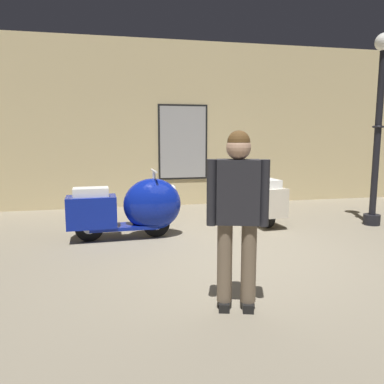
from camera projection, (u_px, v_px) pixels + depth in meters
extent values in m
plane|color=gray|center=(243.00, 257.00, 4.91)|extent=(60.00, 60.00, 0.00)
cube|color=#CCB784|center=(184.00, 125.00, 8.42)|extent=(18.00, 0.20, 3.53)
cube|color=black|center=(183.00, 142.00, 8.35)|extent=(1.09, 0.03, 1.62)
cube|color=#9E9E9E|center=(183.00, 142.00, 8.33)|extent=(1.01, 0.01, 1.54)
cylinder|color=black|center=(156.00, 223.00, 5.85)|extent=(0.42, 0.10, 0.42)
cylinder|color=silver|center=(156.00, 223.00, 5.85)|extent=(0.19, 0.11, 0.19)
cylinder|color=black|center=(89.00, 227.00, 5.61)|extent=(0.42, 0.10, 0.42)
cylinder|color=silver|center=(89.00, 227.00, 5.61)|extent=(0.19, 0.11, 0.19)
cube|color=navy|center=(123.00, 227.00, 5.73)|extent=(1.00, 0.41, 0.05)
ellipsoid|color=navy|center=(152.00, 204.00, 5.79)|extent=(0.89, 0.57, 0.79)
cube|color=navy|center=(92.00, 212.00, 5.59)|extent=(0.72, 0.44, 0.46)
cube|color=silver|center=(91.00, 192.00, 5.54)|extent=(0.51, 0.31, 0.12)
sphere|color=silver|center=(171.00, 190.00, 5.83)|extent=(0.16, 0.16, 0.16)
cylinder|color=silver|center=(154.00, 181.00, 5.75)|extent=(0.05, 0.05, 0.29)
cylinder|color=silver|center=(154.00, 171.00, 5.73)|extent=(0.05, 0.46, 0.03)
cube|color=silver|center=(150.00, 205.00, 6.06)|extent=(0.70, 0.04, 0.02)
cylinder|color=black|center=(242.00, 204.00, 7.41)|extent=(0.12, 0.44, 0.43)
cylinder|color=silver|center=(242.00, 204.00, 7.41)|extent=(0.12, 0.20, 0.19)
cylinder|color=black|center=(267.00, 215.00, 6.45)|extent=(0.12, 0.44, 0.43)
cylinder|color=silver|center=(267.00, 215.00, 6.45)|extent=(0.12, 0.20, 0.19)
cube|color=beige|center=(253.00, 210.00, 6.93)|extent=(0.47, 1.05, 0.05)
ellipsoid|color=beige|center=(243.00, 189.00, 7.31)|extent=(0.64, 0.95, 0.82)
cube|color=beige|center=(266.00, 201.00, 6.45)|extent=(0.49, 0.77, 0.47)
cube|color=silver|center=(267.00, 183.00, 6.41)|extent=(0.34, 0.54, 0.13)
sphere|color=silver|center=(237.00, 176.00, 7.57)|extent=(0.16, 0.16, 0.16)
cylinder|color=silver|center=(243.00, 169.00, 7.29)|extent=(0.05, 0.05, 0.30)
cylinder|color=silver|center=(243.00, 162.00, 7.27)|extent=(0.47, 0.08, 0.03)
cube|color=silver|center=(230.00, 193.00, 7.24)|extent=(0.08, 0.72, 0.03)
cylinder|color=black|center=(372.00, 220.00, 6.65)|extent=(0.28, 0.28, 0.18)
cylinder|color=black|center=(378.00, 135.00, 6.44)|extent=(0.11, 0.11, 2.73)
torus|color=black|center=(378.00, 127.00, 6.42)|extent=(0.19, 0.19, 0.04)
sphere|color=white|center=(384.00, 42.00, 6.22)|extent=(0.29, 0.29, 0.29)
cube|color=black|center=(247.00, 304.00, 3.44)|extent=(0.16, 0.27, 0.08)
cylinder|color=#72604C|center=(249.00, 259.00, 3.36)|extent=(0.13, 0.13, 0.78)
cube|color=black|center=(224.00, 303.00, 3.46)|extent=(0.16, 0.27, 0.08)
cylinder|color=#72604C|center=(225.00, 258.00, 3.37)|extent=(0.13, 0.13, 0.78)
cube|color=#232328|center=(238.00, 192.00, 3.28)|extent=(0.40, 0.29, 0.56)
cylinder|color=#232328|center=(264.00, 193.00, 3.27)|extent=(0.09, 0.09, 0.57)
cylinder|color=#232328|center=(212.00, 193.00, 3.30)|extent=(0.09, 0.09, 0.57)
sphere|color=tan|center=(239.00, 148.00, 3.22)|extent=(0.21, 0.21, 0.21)
sphere|color=brown|center=(239.00, 142.00, 3.22)|extent=(0.19, 0.19, 0.19)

